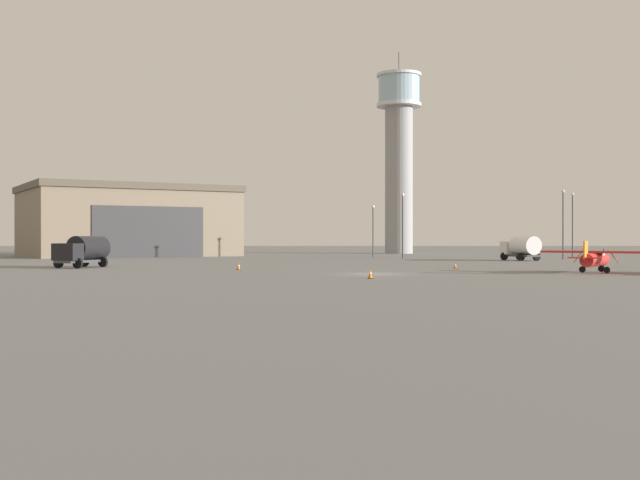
{
  "coord_description": "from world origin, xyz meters",
  "views": [
    {
      "loc": [
        -3.95,
        -61.25,
        2.91
      ],
      "look_at": [
        -4.38,
        18.91,
        2.63
      ],
      "focal_mm": 43.45,
      "sensor_mm": 36.0,
      "label": 1
    }
  ],
  "objects_px": {
    "truck_fuel_tanker_black": "(83,250)",
    "truck_fuel_tanker_white": "(522,247)",
    "traffic_cone_mid_apron": "(455,266)",
    "light_post_east": "(563,218)",
    "traffic_cone_near_right": "(239,266)",
    "light_post_centre": "(573,219)",
    "traffic_cone_near_left": "(370,274)",
    "airplane_red": "(595,258)",
    "light_post_west": "(373,226)",
    "control_tower": "(399,150)",
    "light_post_north": "(403,220)"
  },
  "relations": [
    {
      "from": "traffic_cone_near_right",
      "to": "traffic_cone_mid_apron",
      "type": "relative_size",
      "value": 1.22
    },
    {
      "from": "light_post_north",
      "to": "control_tower",
      "type": "bearing_deg",
      "value": 85.33
    },
    {
      "from": "control_tower",
      "to": "traffic_cone_near_left",
      "type": "xyz_separation_m",
      "value": [
        -10.26,
        -85.21,
        -18.36
      ]
    },
    {
      "from": "truck_fuel_tanker_white",
      "to": "light_post_west",
      "type": "xyz_separation_m",
      "value": [
        -17.62,
        15.42,
        2.95
      ]
    },
    {
      "from": "airplane_red",
      "to": "truck_fuel_tanker_white",
      "type": "relative_size",
      "value": 1.32
    },
    {
      "from": "light_post_east",
      "to": "light_post_north",
      "type": "bearing_deg",
      "value": 169.88
    },
    {
      "from": "airplane_red",
      "to": "traffic_cone_near_right",
      "type": "height_order",
      "value": "airplane_red"
    },
    {
      "from": "light_post_east",
      "to": "traffic_cone_mid_apron",
      "type": "bearing_deg",
      "value": -123.38
    },
    {
      "from": "light_post_north",
      "to": "light_post_centre",
      "type": "xyz_separation_m",
      "value": [
        26.01,
        9.28,
        0.31
      ]
    },
    {
      "from": "airplane_red",
      "to": "traffic_cone_near_left",
      "type": "bearing_deg",
      "value": 148.43
    },
    {
      "from": "light_post_centre",
      "to": "traffic_cone_near_left",
      "type": "xyz_separation_m",
      "value": [
        -33.44,
        -59.86,
        -5.26
      ]
    },
    {
      "from": "traffic_cone_near_left",
      "to": "traffic_cone_near_right",
      "type": "distance_m",
      "value": 18.12
    },
    {
      "from": "light_post_centre",
      "to": "traffic_cone_near_left",
      "type": "distance_m",
      "value": 68.76
    },
    {
      "from": "control_tower",
      "to": "truck_fuel_tanker_black",
      "type": "xyz_separation_m",
      "value": [
        -36.72,
        -65.23,
        -17.04
      ]
    },
    {
      "from": "airplane_red",
      "to": "traffic_cone_near_right",
      "type": "bearing_deg",
      "value": 112.57
    },
    {
      "from": "control_tower",
      "to": "traffic_cone_near_left",
      "type": "height_order",
      "value": "control_tower"
    },
    {
      "from": "truck_fuel_tanker_white",
      "to": "light_post_centre",
      "type": "height_order",
      "value": "light_post_centre"
    },
    {
      "from": "traffic_cone_near_left",
      "to": "traffic_cone_mid_apron",
      "type": "xyz_separation_m",
      "value": [
        9.03,
        18.05,
        -0.07
      ]
    },
    {
      "from": "traffic_cone_near_right",
      "to": "control_tower",
      "type": "bearing_deg",
      "value": 73.36
    },
    {
      "from": "light_post_centre",
      "to": "traffic_cone_near_left",
      "type": "bearing_deg",
      "value": -119.19
    },
    {
      "from": "light_post_east",
      "to": "traffic_cone_near_right",
      "type": "distance_m",
      "value": 50.9
    },
    {
      "from": "truck_fuel_tanker_white",
      "to": "light_post_north",
      "type": "height_order",
      "value": "light_post_north"
    },
    {
      "from": "control_tower",
      "to": "light_post_east",
      "type": "xyz_separation_m",
      "value": [
        17.78,
        -38.32,
        -13.27
      ]
    },
    {
      "from": "traffic_cone_near_left",
      "to": "control_tower",
      "type": "bearing_deg",
      "value": 83.13
    },
    {
      "from": "traffic_cone_near_right",
      "to": "light_post_east",
      "type": "bearing_deg",
      "value": 39.78
    },
    {
      "from": "control_tower",
      "to": "light_post_north",
      "type": "relative_size",
      "value": 4.09
    },
    {
      "from": "truck_fuel_tanker_white",
      "to": "traffic_cone_near_right",
      "type": "bearing_deg",
      "value": 111.13
    },
    {
      "from": "light_post_east",
      "to": "traffic_cone_near_right",
      "type": "bearing_deg",
      "value": -140.22
    },
    {
      "from": "airplane_red",
      "to": "truck_fuel_tanker_black",
      "type": "distance_m",
      "value": 46.71
    },
    {
      "from": "traffic_cone_near_right",
      "to": "traffic_cone_mid_apron",
      "type": "distance_m",
      "value": 20.23
    },
    {
      "from": "light_post_east",
      "to": "traffic_cone_mid_apron",
      "type": "height_order",
      "value": "light_post_east"
    },
    {
      "from": "truck_fuel_tanker_black",
      "to": "traffic_cone_mid_apron",
      "type": "height_order",
      "value": "truck_fuel_tanker_black"
    },
    {
      "from": "light_post_west",
      "to": "light_post_centre",
      "type": "xyz_separation_m",
      "value": [
        29.55,
        1.89,
        1.0
      ]
    },
    {
      "from": "traffic_cone_mid_apron",
      "to": "light_post_east",
      "type": "bearing_deg",
      "value": 56.62
    },
    {
      "from": "truck_fuel_tanker_white",
      "to": "light_post_east",
      "type": "xyz_separation_m",
      "value": [
        6.54,
        4.35,
        3.77
      ]
    },
    {
      "from": "airplane_red",
      "to": "light_post_west",
      "type": "relative_size",
      "value": 1.06
    },
    {
      "from": "light_post_east",
      "to": "light_post_north",
      "type": "xyz_separation_m",
      "value": [
        -20.61,
        3.68,
        -0.14
      ]
    },
    {
      "from": "airplane_red",
      "to": "light_post_centre",
      "type": "height_order",
      "value": "light_post_centre"
    },
    {
      "from": "control_tower",
      "to": "truck_fuel_tanker_white",
      "type": "bearing_deg",
      "value": -75.24
    },
    {
      "from": "light_post_east",
      "to": "light_post_north",
      "type": "distance_m",
      "value": 20.93
    },
    {
      "from": "truck_fuel_tanker_black",
      "to": "traffic_cone_mid_apron",
      "type": "xyz_separation_m",
      "value": [
        35.5,
        -1.94,
        -1.39
      ]
    },
    {
      "from": "truck_fuel_tanker_white",
      "to": "traffic_cone_mid_apron",
      "type": "bearing_deg",
      "value": 133.25
    },
    {
      "from": "light_post_west",
      "to": "traffic_cone_near_right",
      "type": "height_order",
      "value": "light_post_west"
    },
    {
      "from": "light_post_north",
      "to": "traffic_cone_near_right",
      "type": "xyz_separation_m",
      "value": [
        -18.31,
        -36.08,
        -4.96
      ]
    },
    {
      "from": "truck_fuel_tanker_white",
      "to": "light_post_east",
      "type": "relative_size",
      "value": 0.67
    },
    {
      "from": "truck_fuel_tanker_black",
      "to": "truck_fuel_tanker_white",
      "type": "bearing_deg",
      "value": 135.39
    },
    {
      "from": "light_post_west",
      "to": "traffic_cone_mid_apron",
      "type": "height_order",
      "value": "light_post_west"
    },
    {
      "from": "truck_fuel_tanker_black",
      "to": "control_tower",
      "type": "bearing_deg",
      "value": 170.81
    },
    {
      "from": "airplane_red",
      "to": "traffic_cone_mid_apron",
      "type": "relative_size",
      "value": 14.99
    },
    {
      "from": "truck_fuel_tanker_white",
      "to": "light_post_west",
      "type": "relative_size",
      "value": 0.81
    }
  ]
}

